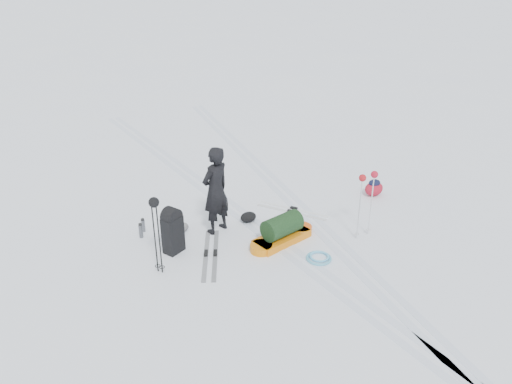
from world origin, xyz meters
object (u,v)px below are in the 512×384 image
Objects in this scene: ski_poles_black at (155,212)px; pulk_sled at (282,232)px; expedition_rucksack at (174,230)px; skier at (215,191)px.

pulk_sled is at bearing -5.66° from ski_poles_black.
ski_poles_black reaches higher than expedition_rucksack.
expedition_rucksack is 1.07m from ski_poles_black.
ski_poles_black is at bearing 164.17° from pulk_sled.
expedition_rucksack is 0.63× the size of ski_poles_black.
skier is 1.12m from expedition_rucksack.
expedition_rucksack is (-1.89, 0.75, 0.20)m from pulk_sled.
ski_poles_black is (-1.47, -0.80, 0.29)m from skier.
pulk_sled is 1.06× the size of ski_poles_black.
skier is 1.16× the size of pulk_sled.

